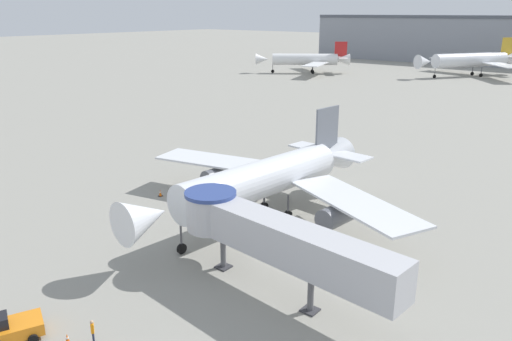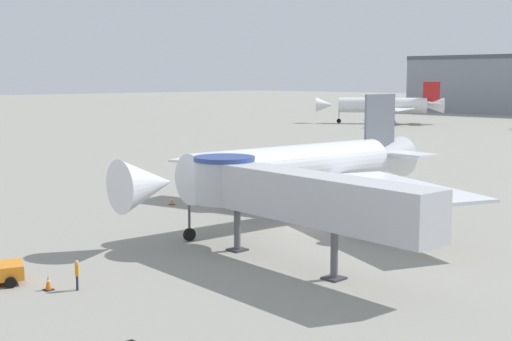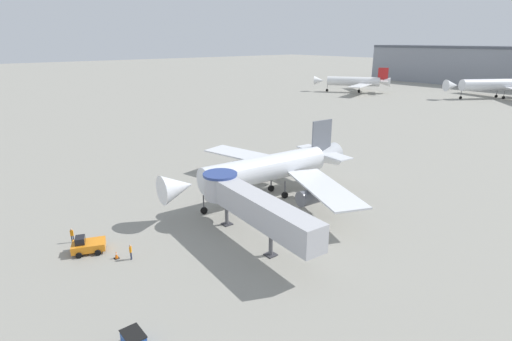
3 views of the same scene
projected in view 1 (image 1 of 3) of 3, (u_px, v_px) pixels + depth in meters
ground_plane at (271, 230)px, 46.87m from camera, size 800.00×800.00×0.00m
main_airplane at (265, 179)px, 47.92m from camera, size 32.76×28.43×9.91m
jet_bridge at (267, 234)px, 35.51m from camera, size 18.98×4.80×6.13m
pushback_tug_orange at (13, 328)px, 31.08m from camera, size 3.22×3.84×1.80m
traffic_cone_port_wing at (160, 193)px, 55.29m from camera, size 0.46×0.46×0.77m
traffic_cone_apron_front at (67, 340)px, 30.56m from camera, size 0.49×0.49×0.81m
ground_crew_wing_walker at (93, 330)px, 30.53m from camera, size 0.37×0.33×1.65m
background_jet_gold_tail at (472, 60)px, 156.13m from camera, size 33.84×34.63×11.75m
background_jet_red_tail at (307, 59)px, 164.65m from camera, size 28.30×29.67×10.25m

